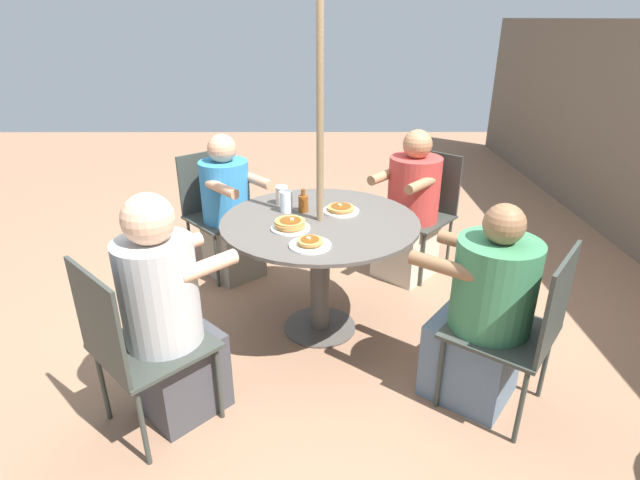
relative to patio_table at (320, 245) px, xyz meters
name	(u,v)px	position (x,y,z in m)	size (l,w,h in m)	color
ground_plane	(320,327)	(0.00, 0.00, -0.59)	(12.00, 12.00, 0.00)	#8C664C
patio_table	(320,245)	(0.00, 0.00, 0.00)	(1.17, 1.17, 0.75)	#4C4742
umbrella_pole	(320,162)	(0.00, 0.00, 0.51)	(0.04, 0.04, 2.19)	#846B4C
patio_chair_north	(133,341)	(0.86, -0.84, -0.08)	(0.66, 0.66, 0.90)	#333833
diner_north	(168,320)	(0.73, -0.71, -0.05)	(0.57, 0.57, 1.17)	#3D3D42
patio_chair_east	(522,324)	(0.73, 0.95, -0.08)	(0.65, 0.65, 0.90)	#333833
diner_east	(483,317)	(0.62, 0.80, -0.11)	(0.61, 0.64, 1.08)	slate
patio_chair_south	(423,205)	(-0.90, 0.80, -0.08)	(0.66, 0.66, 0.90)	#333833
diner_south	(410,213)	(-0.76, 0.67, -0.09)	(0.60, 0.59, 1.11)	beige
patio_chair_west	(216,205)	(-0.90, -0.80, -0.08)	(0.66, 0.66, 0.90)	#333833
diner_west	(229,214)	(-0.76, -0.68, -0.10)	(0.61, 0.59, 1.08)	gray
pancake_plate_a	(310,243)	(0.37, -0.05, 0.18)	(0.22, 0.22, 0.05)	white
pancake_plate_b	(341,209)	(-0.13, 0.13, 0.18)	(0.22, 0.22, 0.05)	white
pancake_plate_c	(290,225)	(0.14, -0.17, 0.19)	(0.22, 0.22, 0.06)	white
syrup_bottle	(303,203)	(-0.14, -0.10, 0.22)	(0.08, 0.06, 0.14)	brown
coffee_cup	(282,195)	(-0.27, -0.24, 0.22)	(0.08, 0.08, 0.12)	beige
drinking_glass_a	(286,202)	(-0.13, -0.20, 0.23)	(0.08, 0.08, 0.13)	silver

